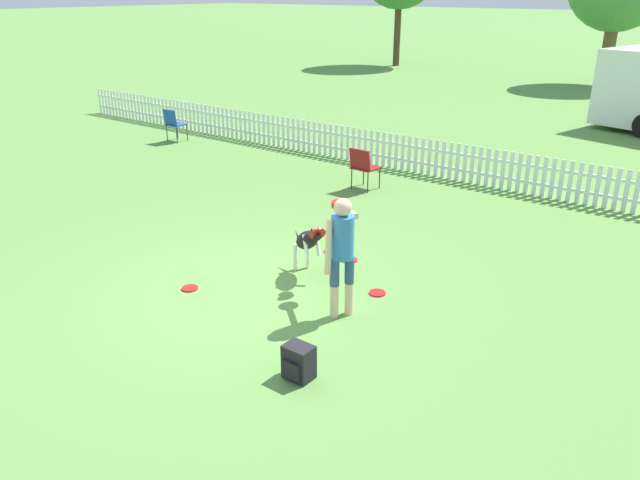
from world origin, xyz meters
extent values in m
plane|color=#5B8C42|center=(0.00, 0.00, 0.00)|extent=(240.00, 240.00, 0.00)
cylinder|color=beige|center=(1.35, 0.20, 0.22)|extent=(0.11, 0.11, 0.44)
cylinder|color=#334C7A|center=(1.35, 0.20, 0.61)|extent=(0.12, 0.12, 0.36)
cylinder|color=beige|center=(1.45, 0.37, 0.22)|extent=(0.11, 0.11, 0.44)
cylinder|color=#334C7A|center=(1.45, 0.37, 0.61)|extent=(0.12, 0.12, 0.36)
cylinder|color=#3372BF|center=(1.40, 0.28, 1.06)|extent=(0.39, 0.39, 0.54)
sphere|color=beige|center=(1.40, 0.28, 1.45)|extent=(0.22, 0.22, 0.22)
cylinder|color=beige|center=(1.33, 0.08, 0.98)|extent=(0.15, 0.21, 0.66)
cylinder|color=beige|center=(1.23, 0.63, 1.28)|extent=(0.57, 0.47, 0.14)
cylinder|color=red|center=(0.97, 0.83, 1.22)|extent=(0.22, 0.22, 0.02)
cylinder|color=red|center=(0.97, 0.83, 1.25)|extent=(0.22, 0.22, 0.02)
cylinder|color=red|center=(0.97, 0.83, 1.27)|extent=(0.22, 0.22, 0.02)
ellipsoid|color=black|center=(0.33, 0.94, 0.55)|extent=(0.69, 0.57, 0.52)
ellipsoid|color=white|center=(0.33, 0.94, 0.50)|extent=(0.36, 0.30, 0.25)
sphere|color=black|center=(0.62, 0.76, 0.76)|extent=(0.17, 0.17, 0.17)
cone|color=black|center=(0.69, 0.72, 0.80)|extent=(0.18, 0.16, 0.14)
cylinder|color=red|center=(0.69, 0.72, 0.80)|extent=(0.23, 0.26, 0.21)
cone|color=black|center=(0.63, 0.82, 0.82)|extent=(0.05, 0.05, 0.08)
cone|color=black|center=(0.58, 0.73, 0.82)|extent=(0.05, 0.05, 0.08)
cylinder|color=white|center=(0.17, 1.16, 0.20)|extent=(0.06, 0.06, 0.40)
cylinder|color=white|center=(0.07, 0.99, 0.20)|extent=(0.06, 0.06, 0.40)
cylinder|color=white|center=(0.53, 0.92, 0.55)|extent=(0.19, 0.14, 0.31)
cylinder|color=white|center=(0.44, 0.77, 0.55)|extent=(0.19, 0.14, 0.31)
cone|color=black|center=(-0.01, 1.15, 0.45)|extent=(0.28, 0.20, 0.20)
cylinder|color=red|center=(0.52, 1.75, 0.01)|extent=(0.22, 0.22, 0.02)
cylinder|color=red|center=(1.44, 1.06, 0.01)|extent=(0.22, 0.22, 0.02)
cylinder|color=red|center=(-0.69, -0.38, 0.01)|extent=(0.22, 0.22, 0.02)
cylinder|color=red|center=(0.09, 1.85, 0.01)|extent=(0.22, 0.22, 0.02)
cube|color=black|center=(1.83, -1.10, 0.19)|extent=(0.31, 0.23, 0.38)
cube|color=black|center=(1.83, -1.23, 0.15)|extent=(0.22, 0.04, 0.19)
cube|color=white|center=(0.00, 6.63, 0.24)|extent=(25.85, 0.04, 0.06)
cube|color=white|center=(0.00, 6.63, 0.58)|extent=(25.85, 0.04, 0.06)
cube|color=white|center=(-12.84, 6.63, 0.40)|extent=(0.09, 0.02, 0.80)
cube|color=white|center=(-12.67, 6.63, 0.40)|extent=(0.09, 0.02, 0.80)
cube|color=white|center=(-12.51, 6.63, 0.40)|extent=(0.09, 0.02, 0.80)
cube|color=white|center=(-12.34, 6.63, 0.40)|extent=(0.09, 0.02, 0.80)
cube|color=white|center=(-12.17, 6.63, 0.40)|extent=(0.09, 0.02, 0.80)
cube|color=white|center=(-12.00, 6.63, 0.40)|extent=(0.09, 0.02, 0.80)
cube|color=white|center=(-11.83, 6.63, 0.40)|extent=(0.09, 0.02, 0.80)
cube|color=white|center=(-11.67, 6.63, 0.40)|extent=(0.09, 0.02, 0.80)
cube|color=white|center=(-11.50, 6.63, 0.40)|extent=(0.09, 0.02, 0.80)
cube|color=white|center=(-11.33, 6.63, 0.40)|extent=(0.09, 0.02, 0.80)
cube|color=white|center=(-11.16, 6.63, 0.40)|extent=(0.09, 0.02, 0.80)
cube|color=white|center=(-11.00, 6.63, 0.40)|extent=(0.09, 0.02, 0.80)
cube|color=white|center=(-10.83, 6.63, 0.40)|extent=(0.09, 0.02, 0.80)
cube|color=white|center=(-10.66, 6.63, 0.40)|extent=(0.09, 0.02, 0.80)
cube|color=white|center=(-10.49, 6.63, 0.40)|extent=(0.09, 0.02, 0.80)
cube|color=white|center=(-10.32, 6.63, 0.40)|extent=(0.09, 0.02, 0.80)
cube|color=white|center=(-10.16, 6.63, 0.40)|extent=(0.09, 0.02, 0.80)
cube|color=white|center=(-9.99, 6.63, 0.40)|extent=(0.09, 0.02, 0.80)
cube|color=white|center=(-9.82, 6.63, 0.40)|extent=(0.09, 0.02, 0.80)
cube|color=white|center=(-9.65, 6.63, 0.40)|extent=(0.09, 0.02, 0.80)
cube|color=white|center=(-9.48, 6.63, 0.40)|extent=(0.09, 0.02, 0.80)
cube|color=white|center=(-9.32, 6.63, 0.40)|extent=(0.09, 0.02, 0.80)
cube|color=white|center=(-9.15, 6.63, 0.40)|extent=(0.09, 0.02, 0.80)
cube|color=white|center=(-8.98, 6.63, 0.40)|extent=(0.09, 0.02, 0.80)
cube|color=white|center=(-8.81, 6.63, 0.40)|extent=(0.09, 0.02, 0.80)
cube|color=white|center=(-8.64, 6.63, 0.40)|extent=(0.09, 0.02, 0.80)
cube|color=white|center=(-8.48, 6.63, 0.40)|extent=(0.09, 0.02, 0.80)
cube|color=white|center=(-8.31, 6.63, 0.40)|extent=(0.09, 0.02, 0.80)
cube|color=white|center=(-8.14, 6.63, 0.40)|extent=(0.09, 0.02, 0.80)
cube|color=white|center=(-7.97, 6.63, 0.40)|extent=(0.09, 0.02, 0.80)
cube|color=white|center=(-7.81, 6.63, 0.40)|extent=(0.09, 0.02, 0.80)
cube|color=white|center=(-7.64, 6.63, 0.40)|extent=(0.09, 0.02, 0.80)
cube|color=white|center=(-7.47, 6.63, 0.40)|extent=(0.09, 0.02, 0.80)
cube|color=white|center=(-7.30, 6.63, 0.40)|extent=(0.09, 0.02, 0.80)
cube|color=white|center=(-7.13, 6.63, 0.40)|extent=(0.09, 0.02, 0.80)
cube|color=white|center=(-6.97, 6.63, 0.40)|extent=(0.09, 0.02, 0.80)
cube|color=white|center=(-6.80, 6.63, 0.40)|extent=(0.09, 0.02, 0.80)
cube|color=white|center=(-6.63, 6.63, 0.40)|extent=(0.09, 0.02, 0.80)
cube|color=white|center=(-6.46, 6.63, 0.40)|extent=(0.09, 0.02, 0.80)
cube|color=white|center=(-6.29, 6.63, 0.40)|extent=(0.09, 0.02, 0.80)
cube|color=white|center=(-6.13, 6.63, 0.40)|extent=(0.09, 0.02, 0.80)
cube|color=white|center=(-5.96, 6.63, 0.40)|extent=(0.09, 0.02, 0.80)
cube|color=white|center=(-5.79, 6.63, 0.40)|extent=(0.09, 0.02, 0.80)
cube|color=white|center=(-5.62, 6.63, 0.40)|extent=(0.09, 0.02, 0.80)
cube|color=white|center=(-5.46, 6.63, 0.40)|extent=(0.09, 0.02, 0.80)
cube|color=white|center=(-5.29, 6.63, 0.40)|extent=(0.09, 0.02, 0.80)
cube|color=white|center=(-5.12, 6.63, 0.40)|extent=(0.09, 0.02, 0.80)
cube|color=white|center=(-4.95, 6.63, 0.40)|extent=(0.09, 0.02, 0.80)
cube|color=white|center=(-4.78, 6.63, 0.40)|extent=(0.09, 0.02, 0.80)
cube|color=white|center=(-4.62, 6.63, 0.40)|extent=(0.09, 0.02, 0.80)
cube|color=white|center=(-4.45, 6.63, 0.40)|extent=(0.09, 0.02, 0.80)
cube|color=white|center=(-4.28, 6.63, 0.40)|extent=(0.09, 0.02, 0.80)
cube|color=white|center=(-4.11, 6.63, 0.40)|extent=(0.09, 0.02, 0.80)
cube|color=white|center=(-3.94, 6.63, 0.40)|extent=(0.09, 0.02, 0.80)
cube|color=white|center=(-3.78, 6.63, 0.40)|extent=(0.09, 0.02, 0.80)
cube|color=white|center=(-3.61, 6.63, 0.40)|extent=(0.09, 0.02, 0.80)
cube|color=white|center=(-3.44, 6.63, 0.40)|extent=(0.09, 0.02, 0.80)
cube|color=white|center=(-3.27, 6.63, 0.40)|extent=(0.09, 0.02, 0.80)
cube|color=white|center=(-3.11, 6.63, 0.40)|extent=(0.09, 0.02, 0.80)
cube|color=white|center=(-2.94, 6.63, 0.40)|extent=(0.09, 0.02, 0.80)
cube|color=white|center=(-2.77, 6.63, 0.40)|extent=(0.09, 0.02, 0.80)
cube|color=white|center=(-2.60, 6.63, 0.40)|extent=(0.09, 0.02, 0.80)
cube|color=white|center=(-2.43, 6.63, 0.40)|extent=(0.09, 0.02, 0.80)
cube|color=white|center=(-2.27, 6.63, 0.40)|extent=(0.09, 0.02, 0.80)
cube|color=white|center=(-2.10, 6.63, 0.40)|extent=(0.09, 0.02, 0.80)
cube|color=white|center=(-1.93, 6.63, 0.40)|extent=(0.09, 0.02, 0.80)
cube|color=white|center=(-1.76, 6.63, 0.40)|extent=(0.09, 0.02, 0.80)
cube|color=white|center=(-1.59, 6.63, 0.40)|extent=(0.09, 0.02, 0.80)
cube|color=white|center=(-1.43, 6.63, 0.40)|extent=(0.09, 0.02, 0.80)
cube|color=white|center=(-1.26, 6.63, 0.40)|extent=(0.09, 0.02, 0.80)
cube|color=white|center=(-1.09, 6.63, 0.40)|extent=(0.09, 0.02, 0.80)
cube|color=white|center=(-0.92, 6.63, 0.40)|extent=(0.09, 0.02, 0.80)
cube|color=white|center=(-0.76, 6.63, 0.40)|extent=(0.09, 0.02, 0.80)
cube|color=white|center=(-0.59, 6.63, 0.40)|extent=(0.09, 0.02, 0.80)
cube|color=white|center=(-0.42, 6.63, 0.40)|extent=(0.09, 0.02, 0.80)
cube|color=white|center=(-0.25, 6.63, 0.40)|extent=(0.09, 0.02, 0.80)
cube|color=white|center=(-0.08, 6.63, 0.40)|extent=(0.09, 0.02, 0.80)
cube|color=white|center=(0.08, 6.63, 0.40)|extent=(0.09, 0.02, 0.80)
cube|color=white|center=(0.25, 6.63, 0.40)|extent=(0.09, 0.02, 0.80)
cube|color=white|center=(0.42, 6.63, 0.40)|extent=(0.09, 0.02, 0.80)
cube|color=white|center=(0.59, 6.63, 0.40)|extent=(0.09, 0.02, 0.80)
cube|color=white|center=(0.76, 6.63, 0.40)|extent=(0.09, 0.02, 0.80)
cube|color=white|center=(0.92, 6.63, 0.40)|extent=(0.09, 0.02, 0.80)
cube|color=white|center=(1.09, 6.63, 0.40)|extent=(0.09, 0.02, 0.80)
cube|color=white|center=(1.26, 6.63, 0.40)|extent=(0.09, 0.02, 0.80)
cube|color=white|center=(1.43, 6.63, 0.40)|extent=(0.09, 0.02, 0.80)
cube|color=white|center=(1.59, 6.63, 0.40)|extent=(0.09, 0.02, 0.80)
cube|color=white|center=(1.76, 6.63, 0.40)|extent=(0.09, 0.02, 0.80)
cube|color=white|center=(1.93, 6.63, 0.40)|extent=(0.09, 0.02, 0.80)
cube|color=white|center=(2.10, 6.63, 0.40)|extent=(0.09, 0.02, 0.80)
cube|color=white|center=(2.27, 6.63, 0.40)|extent=(0.09, 0.02, 0.80)
cube|color=white|center=(2.43, 6.63, 0.40)|extent=(0.09, 0.02, 0.80)
cube|color=white|center=(2.60, 6.63, 0.40)|extent=(0.09, 0.02, 0.80)
cube|color=white|center=(2.77, 6.63, 0.40)|extent=(0.09, 0.02, 0.80)
cube|color=white|center=(2.94, 6.63, 0.40)|extent=(0.09, 0.02, 0.80)
cube|color=white|center=(3.11, 6.63, 0.40)|extent=(0.09, 0.02, 0.80)
cube|color=white|center=(3.27, 6.63, 0.40)|extent=(0.09, 0.02, 0.80)
cube|color=white|center=(3.44, 6.63, 0.40)|extent=(0.09, 0.02, 0.80)
cylinder|color=#333338|center=(-1.10, 5.14, 0.22)|extent=(0.02, 0.02, 0.45)
cylinder|color=#333338|center=(-1.51, 5.16, 0.22)|extent=(0.02, 0.02, 0.45)
cylinder|color=#333338|center=(-1.12, 4.73, 0.22)|extent=(0.02, 0.02, 0.45)
cylinder|color=#333338|center=(-1.53, 4.75, 0.22)|extent=(0.02, 0.02, 0.45)
cube|color=maroon|center=(-1.31, 4.95, 0.45)|extent=(0.51, 0.51, 0.03)
cube|color=maroon|center=(-1.32, 4.73, 0.66)|extent=(0.49, 0.11, 0.42)
cylinder|color=#333338|center=(-7.53, 5.65, 0.23)|extent=(0.02, 0.02, 0.45)
cylinder|color=#333338|center=(-7.91, 5.64, 0.23)|extent=(0.02, 0.02, 0.45)
cylinder|color=#333338|center=(-7.52, 5.28, 0.23)|extent=(0.02, 0.02, 0.45)
cylinder|color=#333338|center=(-7.89, 5.26, 0.23)|extent=(0.02, 0.02, 0.45)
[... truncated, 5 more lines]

